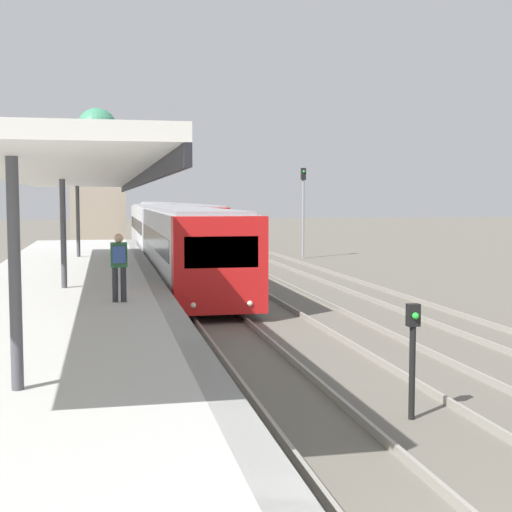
% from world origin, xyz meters
% --- Properties ---
extents(platform_canopy, '(4.00, 27.39, 3.25)m').
position_xyz_m(platform_canopy, '(-4.28, 16.16, 4.15)').
color(platform_canopy, beige).
rests_on(platform_canopy, station_platform).
extents(person_on_platform, '(0.40, 0.40, 1.66)m').
position_xyz_m(person_on_platform, '(-2.86, 13.00, 2.01)').
color(person_on_platform, '#2D2D33').
rests_on(person_on_platform, station_platform).
extents(train_near, '(2.71, 32.41, 3.16)m').
position_xyz_m(train_near, '(0.00, 31.37, 1.75)').
color(train_near, red).
rests_on(train_near, ground_plane).
extents(train_far, '(2.69, 61.00, 3.09)m').
position_xyz_m(train_far, '(3.23, 70.44, 1.71)').
color(train_far, red).
rests_on(train_far, ground_plane).
extents(signal_post_near, '(0.20, 0.21, 1.87)m').
position_xyz_m(signal_post_near, '(1.60, 5.97, 1.16)').
color(signal_post_near, black).
rests_on(signal_post_near, ground_plane).
extents(signal_mast_far, '(0.28, 0.29, 5.32)m').
position_xyz_m(signal_mast_far, '(8.27, 36.16, 3.33)').
color(signal_mast_far, gray).
rests_on(signal_mast_far, ground_plane).
extents(distant_domed_building, '(4.00, 4.00, 10.28)m').
position_xyz_m(distant_domed_building, '(-3.67, 50.69, 4.82)').
color(distant_domed_building, gray).
rests_on(distant_domed_building, ground_plane).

